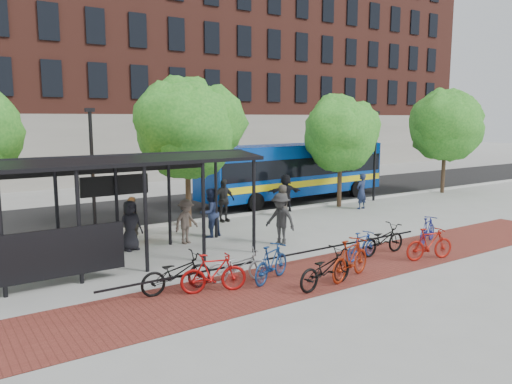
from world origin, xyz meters
TOP-DOWN VIEW (x-y plane):
  - ground at (0.00, 0.00)m, footprint 160.00×160.00m
  - asphalt_street at (0.00, 8.00)m, footprint 160.00×8.00m
  - curb at (0.00, 4.00)m, footprint 160.00×0.25m
  - brick_strip at (-2.00, -5.00)m, footprint 24.00×3.00m
  - bike_rack_rail at (-3.30, -4.10)m, footprint 12.00×0.05m
  - building_brick at (10.00, 26.00)m, footprint 55.00×14.00m
  - bus_shelter at (-8.13, -0.48)m, footprint 10.60×3.07m
  - tree_b at (-2.90, 3.35)m, footprint 5.15×4.20m
  - tree_c at (6.09, 3.35)m, footprint 4.66×3.80m
  - tree_d at (15.10, 3.35)m, footprint 5.39×4.40m
  - lamp_post_left at (-7.00, 3.60)m, footprint 0.35×0.20m
  - lamp_post_right at (9.00, 3.60)m, footprint 0.35×0.20m
  - bus at (5.20, 6.18)m, footprint 12.16×3.42m
  - bike_0 at (-7.04, -4.06)m, footprint 2.07×0.77m
  - bike_1 at (-6.21, -4.66)m, footprint 1.91×1.06m
  - bike_2 at (-5.17, -4.27)m, footprint 1.96×1.16m
  - bike_3 at (-4.35, -4.78)m, footprint 1.90×1.25m
  - bike_4 at (-3.41, -6.07)m, footprint 2.14×0.98m
  - bike_5 at (-2.28, -5.90)m, footprint 2.12×1.12m
  - bike_7 at (-0.49, -4.66)m, footprint 1.66×0.67m
  - bike_8 at (0.57, -4.60)m, footprint 2.04×0.73m
  - bike_9 at (1.38, -5.94)m, footprint 1.90×0.97m
  - bike_11 at (3.24, -4.45)m, footprint 1.75×1.03m
  - pedestrian_0 at (-6.52, 0.90)m, footprint 0.98×0.74m
  - pedestrian_1 at (-6.12, 1.87)m, footprint 0.74×0.58m
  - pedestrian_2 at (-3.15, 1.09)m, footprint 1.11×0.95m
  - pedestrian_3 at (-4.42, 0.65)m, footprint 1.24×0.94m
  - pedestrian_4 at (-1.20, 3.36)m, footprint 1.17×0.51m
  - pedestrian_5 at (2.74, 3.80)m, footprint 1.86×1.04m
  - pedestrian_6 at (1.92, 2.96)m, footprint 0.76×0.51m
  - pedestrian_7 at (6.44, 2.10)m, footprint 0.73×0.53m
  - pedestrian_9 at (-1.55, -1.48)m, footprint 1.08×1.43m

SIDE VIEW (x-z plane):
  - ground at x=0.00m, z-range 0.00..0.00m
  - bike_rack_rail at x=-3.30m, z-range -0.47..0.47m
  - brick_strip at x=-2.00m, z-range 0.00..0.01m
  - asphalt_street at x=0.00m, z-range 0.00..0.01m
  - curb at x=0.00m, z-range 0.00..0.12m
  - bike_7 at x=-0.49m, z-range 0.00..0.97m
  - bike_2 at x=-5.17m, z-range 0.00..0.98m
  - bike_11 at x=3.24m, z-range 0.00..1.02m
  - bike_8 at x=0.57m, z-range 0.00..1.07m
  - bike_0 at x=-7.04m, z-range 0.00..1.08m
  - bike_4 at x=-3.41m, z-range 0.00..1.08m
  - bike_9 at x=1.38m, z-range 0.00..1.10m
  - bike_1 at x=-6.21m, z-range 0.00..1.10m
  - bike_3 at x=-4.35m, z-range 0.00..1.11m
  - bike_5 at x=-2.28m, z-range 0.00..1.22m
  - pedestrian_6 at x=1.92m, z-range 0.00..1.53m
  - pedestrian_3 at x=-4.42m, z-range 0.00..1.71m
  - pedestrian_1 at x=-6.12m, z-range 0.00..1.80m
  - pedestrian_0 at x=-6.52m, z-range 0.00..1.82m
  - pedestrian_7 at x=6.44m, z-range 0.00..1.88m
  - pedestrian_5 at x=2.74m, z-range 0.00..1.91m
  - pedestrian_9 at x=-1.55m, z-range 0.00..1.95m
  - pedestrian_2 at x=-3.15m, z-range 0.00..1.97m
  - pedestrian_4 at x=-1.20m, z-range 0.00..1.98m
  - bus at x=5.20m, z-range 0.24..3.49m
  - lamp_post_left at x=-7.00m, z-range 0.18..5.31m
  - lamp_post_right at x=9.00m, z-range 0.18..5.31m
  - bus_shelter at x=-8.13m, z-range 1.20..4.80m
  - tree_c at x=6.09m, z-range 1.09..7.02m
  - tree_b at x=-2.90m, z-range 1.22..7.69m
  - tree_d at x=15.10m, z-range 1.19..7.74m
  - building_brick at x=10.00m, z-range 0.00..20.00m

